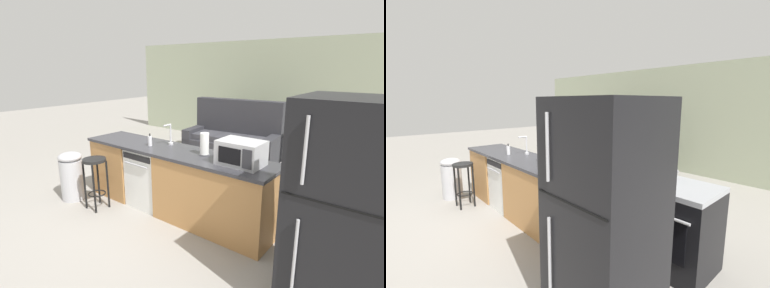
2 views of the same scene
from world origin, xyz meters
TOP-DOWN VIEW (x-y plane):
  - ground_plane at (0.00, 0.00)m, footprint 24.00×24.00m
  - wall_back at (0.30, 4.20)m, footprint 10.00×0.06m
  - kitchen_counter at (0.24, 0.00)m, footprint 2.94×0.66m
  - dishwasher at (-0.25, -0.00)m, footprint 0.58×0.61m
  - stove_range at (2.35, 0.55)m, footprint 0.76×0.68m
  - refrigerator at (2.35, -0.55)m, footprint 0.72×0.73m
  - microwave at (1.18, -0.00)m, footprint 0.50×0.37m
  - sink_faucet at (-0.04, 0.16)m, footprint 0.07×0.18m
  - paper_towel_roll at (0.64, 0.06)m, footprint 0.14×0.14m
  - soap_bottle at (-0.22, -0.05)m, footprint 0.06×0.06m
  - kettle at (2.18, 0.68)m, footprint 0.21×0.17m
  - bar_stool at (-0.77, -0.60)m, footprint 0.32×0.32m
  - trash_bin at (-1.33, -0.65)m, footprint 0.35×0.35m
  - couch at (-0.48, 2.71)m, footprint 2.08×1.11m

SIDE VIEW (x-z plane):
  - ground_plane at x=0.00m, z-range 0.00..0.00m
  - trash_bin at x=-1.33m, z-range 0.01..0.75m
  - couch at x=-0.48m, z-range -0.24..1.03m
  - kitchen_counter at x=0.24m, z-range -0.03..0.87m
  - dishwasher at x=-0.25m, z-range 0.00..0.84m
  - stove_range at x=2.35m, z-range 0.00..0.90m
  - bar_stool at x=-0.77m, z-range 0.17..0.91m
  - refrigerator at x=2.35m, z-range 0.00..1.78m
  - soap_bottle at x=-0.22m, z-range 0.88..1.06m
  - kettle at x=2.18m, z-range 0.89..1.08m
  - sink_faucet at x=-0.04m, z-range 0.88..1.18m
  - paper_towel_roll at x=0.64m, z-range 0.90..1.18m
  - microwave at x=1.18m, z-range 0.90..1.18m
  - wall_back at x=0.30m, z-range 0.00..2.60m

